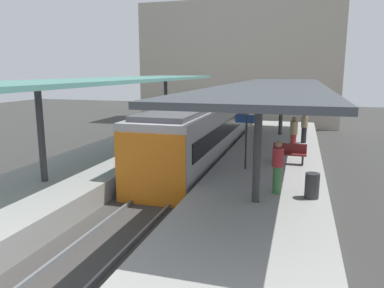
{
  "coord_description": "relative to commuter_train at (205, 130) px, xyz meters",
  "views": [
    {
      "loc": [
        4.98,
        -15.73,
        4.92
      ],
      "look_at": [
        0.12,
        0.7,
        1.52
      ],
      "focal_mm": 34.57,
      "sensor_mm": 36.0,
      "label": 1
    }
  ],
  "objects": [
    {
      "name": "passenger_near_bench",
      "position": [
        4.36,
        -7.54,
        0.17
      ],
      "size": [
        0.36,
        0.36,
        1.73
      ],
      "color": "#386B3D",
      "rests_on": "platform_right"
    },
    {
      "name": "track_ballast",
      "position": [
        0.0,
        -3.64,
        -1.63
      ],
      "size": [
        3.2,
        28.0,
        0.2
      ],
      "primitive_type": "cube",
      "color": "#423F3D",
      "rests_on": "ground_plane"
    },
    {
      "name": "platform_bench",
      "position": [
        4.61,
        -3.39,
        -0.26
      ],
      "size": [
        1.4,
        0.41,
        0.86
      ],
      "color": "black",
      "rests_on": "platform_right"
    },
    {
      "name": "ground_plane",
      "position": [
        0.0,
        -3.64,
        -1.73
      ],
      "size": [
        80.0,
        80.0,
        0.0
      ],
      "primitive_type": "plane",
      "color": "#383835"
    },
    {
      "name": "commuter_train",
      "position": [
        0.0,
        0.0,
        0.0
      ],
      "size": [
        2.78,
        15.63,
        3.1
      ],
      "color": "#ADADB2",
      "rests_on": "track_ballast"
    },
    {
      "name": "platform_right",
      "position": [
        3.8,
        -3.64,
        -1.23
      ],
      "size": [
        4.4,
        28.0,
        1.0
      ],
      "primitive_type": "cube",
      "color": "#9E9E99",
      "rests_on": "ground_plane"
    },
    {
      "name": "litter_bin",
      "position": [
        5.44,
        -7.71,
        -0.33
      ],
      "size": [
        0.44,
        0.44,
        0.8
      ],
      "primitive_type": "cylinder",
      "color": "#2D2D30",
      "rests_on": "platform_right"
    },
    {
      "name": "canopy_left",
      "position": [
        -3.8,
        -2.24,
        2.7
      ],
      "size": [
        4.18,
        21.0,
        3.56
      ],
      "color": "#333335",
      "rests_on": "platform_left"
    },
    {
      "name": "passenger_far_end",
      "position": [
        4.7,
        -0.99,
        0.18
      ],
      "size": [
        0.36,
        0.36,
        1.75
      ],
      "color": "maroon",
      "rests_on": "platform_right"
    },
    {
      "name": "platform_left",
      "position": [
        -3.8,
        -3.64,
        -1.23
      ],
      "size": [
        4.4,
        28.0,
        1.0
      ],
      "primitive_type": "cube",
      "color": "#9E9E99",
      "rests_on": "ground_plane"
    },
    {
      "name": "station_building_backdrop",
      "position": [
        -0.85,
        16.36,
        3.77
      ],
      "size": [
        18.0,
        6.0,
        11.0
      ],
      "primitive_type": "cube",
      "color": "#A89E8E",
      "rests_on": "ground_plane"
    },
    {
      "name": "passenger_mid_platform",
      "position": [
        5.21,
        1.62,
        0.14
      ],
      "size": [
        0.36,
        0.36,
        1.67
      ],
      "color": "#232328",
      "rests_on": "platform_right"
    },
    {
      "name": "canopy_right",
      "position": [
        3.8,
        -2.24,
        2.48
      ],
      "size": [
        4.18,
        21.0,
        3.33
      ],
      "color": "#333335",
      "rests_on": "platform_right"
    },
    {
      "name": "rail_near_side",
      "position": [
        -0.72,
        -3.64,
        -1.46
      ],
      "size": [
        0.08,
        28.0,
        0.14
      ],
      "primitive_type": "cube",
      "color": "slate",
      "rests_on": "track_ballast"
    },
    {
      "name": "platform_sign",
      "position": [
        2.93,
        -4.81,
        0.9
      ],
      "size": [
        0.9,
        0.08,
        2.21
      ],
      "color": "#262628",
      "rests_on": "platform_right"
    },
    {
      "name": "rail_far_side",
      "position": [
        0.72,
        -3.64,
        -1.46
      ],
      "size": [
        0.08,
        28.0,
        0.14
      ],
      "primitive_type": "cube",
      "color": "slate",
      "rests_on": "track_ballast"
    }
  ]
}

